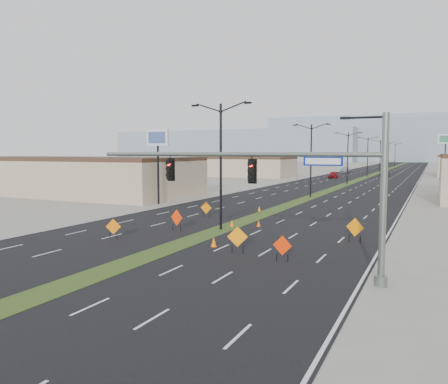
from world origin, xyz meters
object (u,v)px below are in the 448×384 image
at_px(construction_sign_0, 113,227).
at_px(streetlight_1, 311,158).
at_px(signal_mast, 286,181).
at_px(car_left, 333,175).
at_px(construction_sign_2, 206,208).
at_px(cone_3, 259,209).
at_px(cone_0, 214,242).
at_px(cone_1, 259,223).
at_px(pole_sign_west, 158,144).
at_px(streetlight_3, 368,155).
at_px(streetlight_5, 389,154).
at_px(construction_sign_1, 177,218).
at_px(streetlight_4, 380,155).
at_px(car_far, 345,170).
at_px(construction_sign_3, 237,238).
at_px(construction_sign_5, 282,247).
at_px(car_mid, 385,174).
at_px(construction_sign_4, 355,228).
at_px(streetlight_0, 221,162).
at_px(streetlight_2, 348,156).
at_px(streetlight_6, 395,154).
at_px(pole_sign_east_far, 446,142).
at_px(cone_2, 232,224).

bearing_deg(construction_sign_0, streetlight_1, 58.60).
relative_size(signal_mast, car_left, 3.42).
height_order(construction_sign_2, cone_3, construction_sign_2).
relative_size(cone_0, cone_1, 1.17).
distance_m(signal_mast, cone_3, 24.21).
relative_size(cone_0, pole_sign_west, 0.07).
distance_m(signal_mast, construction_sign_2, 20.29).
relative_size(streetlight_1, streetlight_3, 1.00).
bearing_deg(construction_sign_2, car_left, 93.69).
height_order(streetlight_3, streetlight_5, same).
xyz_separation_m(car_left, construction_sign_1, (3.59, -76.74, 0.19)).
bearing_deg(construction_sign_1, streetlight_4, 104.65).
relative_size(streetlight_5, cone_3, 18.87).
relative_size(streetlight_5, construction_sign_1, 5.87).
bearing_deg(streetlight_3, car_far, 114.12).
bearing_deg(construction_sign_0, pole_sign_west, 92.88).
relative_size(construction_sign_2, construction_sign_3, 0.90).
distance_m(signal_mast, construction_sign_5, 4.64).
height_order(car_mid, construction_sign_4, construction_sign_4).
xyz_separation_m(streetlight_0, cone_3, (-1.21, 11.69, -5.15)).
bearing_deg(construction_sign_3, construction_sign_2, 103.35).
distance_m(streetlight_3, car_left, 12.17).
height_order(streetlight_2, car_left, streetlight_2).
bearing_deg(car_mid, construction_sign_4, -81.21).
bearing_deg(construction_sign_4, streetlight_5, 113.52).
bearing_deg(construction_sign_2, car_mid, 85.74).
bearing_deg(construction_sign_3, streetlight_0, 101.16).
bearing_deg(streetlight_1, construction_sign_3, -82.59).
bearing_deg(car_left, streetlight_1, -85.63).
height_order(construction_sign_3, cone_0, construction_sign_3).
relative_size(signal_mast, streetlight_6, 1.63).
bearing_deg(streetlight_0, construction_sign_4, -2.52).
xyz_separation_m(streetlight_2, car_far, (-9.26, 48.68, -4.60)).
bearing_deg(pole_sign_east_far, car_mid, -168.01).
xyz_separation_m(streetlight_6, pole_sign_west, (-14.51, -155.47, 1.83)).
bearing_deg(cone_0, car_far, 96.01).
xyz_separation_m(streetlight_4, cone_0, (2.38, -117.90, -5.08)).
bearing_deg(cone_1, construction_sign_4, -21.11).
relative_size(signal_mast, cone_0, 24.36).
relative_size(signal_mast, cone_2, 27.54).
relative_size(construction_sign_4, pole_sign_west, 0.19).
distance_m(streetlight_3, pole_sign_east_far, 18.14).
height_order(car_mid, construction_sign_3, construction_sign_3).
relative_size(streetlight_1, streetlight_2, 1.00).
bearing_deg(construction_sign_5, signal_mast, -64.84).
xyz_separation_m(streetlight_5, construction_sign_1, (-2.95, -141.91, -4.41)).
bearing_deg(signal_mast, construction_sign_3, 142.59).
height_order(car_mid, cone_2, car_mid).
bearing_deg(car_left, streetlight_6, 82.41).
bearing_deg(streetlight_5, cone_0, -89.07).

